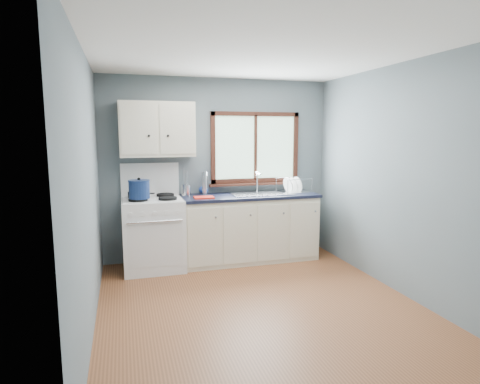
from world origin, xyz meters
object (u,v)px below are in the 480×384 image
object	(u,v)px
stockpot	(139,189)
utensil_crock	(186,190)
thermos	(205,183)
base_cabinets	(249,231)
gas_range	(153,232)
skillet	(137,193)
dish_rack	(293,188)
sink	(262,198)

from	to	relation	value
stockpot	utensil_crock	bearing A→B (deg)	26.11
thermos	base_cabinets	bearing A→B (deg)	-17.57
gas_range	thermos	world-z (taller)	gas_range
utensil_crock	skillet	bearing A→B (deg)	-176.84
skillet	base_cabinets	bearing A→B (deg)	11.03
base_cabinets	stockpot	xyz separation A→B (m)	(-1.47, -0.17, 0.67)
thermos	dish_rack	distance (m)	1.26
utensil_crock	thermos	distance (m)	0.28
gas_range	thermos	bearing A→B (deg)	15.72
stockpot	thermos	size ratio (longest dim) A/B	1.10
sink	stockpot	bearing A→B (deg)	-174.26
gas_range	utensil_crock	distance (m)	0.70
skillet	stockpot	world-z (taller)	stockpot
gas_range	dish_rack	xyz separation A→B (m)	(1.96, 0.03, 0.48)
sink	thermos	distance (m)	0.81
skillet	dish_rack	distance (m)	2.15
skillet	utensil_crock	bearing A→B (deg)	18.19
skillet	thermos	size ratio (longest dim) A/B	1.14
sink	skillet	world-z (taller)	sink
gas_range	utensil_crock	bearing A→B (deg)	18.94
stockpot	utensil_crock	size ratio (longest dim) A/B	0.91
utensil_crock	dish_rack	distance (m)	1.51
stockpot	dish_rack	distance (m)	2.14
sink	thermos	bearing A→B (deg)	166.37
gas_range	base_cabinets	world-z (taller)	gas_range
utensil_crock	base_cabinets	bearing A→B (deg)	-9.35
sink	thermos	world-z (taller)	thermos
sink	dish_rack	size ratio (longest dim) A/B	1.77
base_cabinets	sink	xyz separation A→B (m)	(0.18, -0.00, 0.45)
stockpot	thermos	distance (m)	0.95
sink	skillet	size ratio (longest dim) A/B	2.32
stockpot	skillet	bearing A→B (deg)	93.76
stockpot	thermos	xyz separation A→B (m)	(0.88, 0.35, 0.00)
base_cabinets	sink	world-z (taller)	sink
base_cabinets	stockpot	world-z (taller)	stockpot
skillet	stockpot	bearing A→B (deg)	-71.22
stockpot	utensil_crock	distance (m)	0.70
base_cabinets	utensil_crock	xyz separation A→B (m)	(-0.84, 0.14, 0.59)
sink	dish_rack	distance (m)	0.49
utensil_crock	thermos	xyz separation A→B (m)	(0.26, 0.05, 0.08)
gas_range	skillet	distance (m)	0.54
gas_range	sink	world-z (taller)	gas_range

